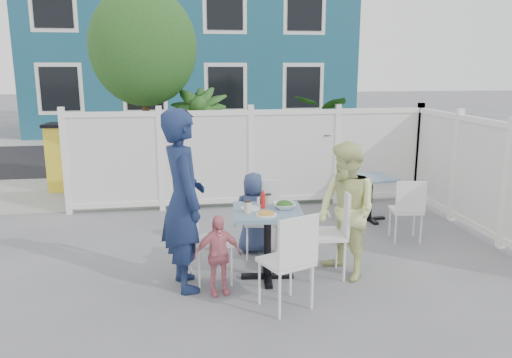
{
  "coord_description": "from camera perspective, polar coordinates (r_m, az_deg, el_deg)",
  "views": [
    {
      "loc": [
        -1.03,
        -5.53,
        2.27
      ],
      "look_at": [
        -0.2,
        -0.09,
        1.03
      ],
      "focal_mm": 35.0,
      "sensor_mm": 36.0,
      "label": 1
    }
  ],
  "objects": [
    {
      "name": "ground",
      "position": [
        6.07,
        1.75,
        -9.3
      ],
      "size": [
        80.0,
        80.0,
        0.0
      ],
      "primitive_type": "plane",
      "color": "slate"
    },
    {
      "name": "near_sidewalk",
      "position": [
        9.66,
        -2.33,
        -0.89
      ],
      "size": [
        24.0,
        2.6,
        0.01
      ],
      "primitive_type": "cube",
      "color": "gray",
      "rests_on": "ground"
    },
    {
      "name": "street",
      "position": [
        13.27,
        -4.12,
        2.82
      ],
      "size": [
        24.0,
        5.0,
        0.01
      ],
      "primitive_type": "cube",
      "color": "black",
      "rests_on": "ground"
    },
    {
      "name": "far_sidewalk",
      "position": [
        16.32,
        -5.01,
        4.67
      ],
      "size": [
        24.0,
        1.6,
        0.01
      ],
      "primitive_type": "cube",
      "color": "gray",
      "rests_on": "ground"
    },
    {
      "name": "building",
      "position": [
        19.55,
        -7.38,
        14.74
      ],
      "size": [
        11.0,
        6.0,
        6.0
      ],
      "color": "#175468",
      "rests_on": "ground"
    },
    {
      "name": "fence_back",
      "position": [
        8.15,
        -0.57,
        2.18
      ],
      "size": [
        5.86,
        0.08,
        1.6
      ],
      "color": "white",
      "rests_on": "ground"
    },
    {
      "name": "fence_right",
      "position": [
        7.49,
        24.1,
        0.11
      ],
      "size": [
        0.08,
        3.66,
        1.6
      ],
      "rotation": [
        0.0,
        0.0,
        1.57
      ],
      "color": "white",
      "rests_on": "ground"
    },
    {
      "name": "tree",
      "position": [
        8.85,
        -12.79,
        14.46
      ],
      "size": [
        1.8,
        1.62,
        3.59
      ],
      "color": "#382316",
      "rests_on": "ground"
    },
    {
      "name": "utility_cabinet",
      "position": [
        9.9,
        -20.73,
        2.16
      ],
      "size": [
        0.7,
        0.53,
        1.2
      ],
      "primitive_type": "cube",
      "rotation": [
        0.0,
        0.0,
        -0.11
      ],
      "color": "yellow",
      "rests_on": "ground"
    },
    {
      "name": "potted_shrub_a",
      "position": [
        8.73,
        -6.82,
        3.98
      ],
      "size": [
        1.35,
        1.35,
        1.92
      ],
      "primitive_type": "imported",
      "rotation": [
        0.0,
        0.0,
        5.98
      ],
      "color": "#1D4215",
      "rests_on": "ground"
    },
    {
      "name": "potted_shrub_b",
      "position": [
        8.93,
        6.1,
        3.82
      ],
      "size": [
        2.05,
        1.94,
        1.81
      ],
      "primitive_type": "imported",
      "rotation": [
        0.0,
        0.0,
        5.88
      ],
      "color": "#1D4215",
      "rests_on": "ground"
    },
    {
      "name": "main_table",
      "position": [
        5.39,
        1.32,
        -5.38
      ],
      "size": [
        0.81,
        0.81,
        0.78
      ],
      "rotation": [
        0.0,
        0.0,
        -0.11
      ],
      "color": "#49618C",
      "rests_on": "ground"
    },
    {
      "name": "spare_table",
      "position": [
        7.65,
        12.95,
        -0.83
      ],
      "size": [
        0.69,
        0.69,
        0.68
      ],
      "rotation": [
        0.0,
        0.0,
        0.09
      ],
      "color": "#49618C",
      "rests_on": "ground"
    },
    {
      "name": "chair_left",
      "position": [
        5.32,
        -6.15,
        -6.31
      ],
      "size": [
        0.5,
        0.51,
        0.94
      ],
      "rotation": [
        0.0,
        0.0,
        -1.35
      ],
      "color": "white",
      "rests_on": "ground"
    },
    {
      "name": "chair_right",
      "position": [
        5.55,
        8.8,
        -5.34
      ],
      "size": [
        0.46,
        0.48,
        0.97
      ],
      "rotation": [
        0.0,
        0.0,
        1.48
      ],
      "color": "white",
      "rests_on": "ground"
    },
    {
      "name": "chair_back",
      "position": [
        6.12,
        0.72,
        -3.83
      ],
      "size": [
        0.48,
        0.46,
        0.91
      ],
      "rotation": [
        0.0,
        0.0,
        2.97
      ],
      "color": "white",
      "rests_on": "ground"
    },
    {
      "name": "chair_near",
      "position": [
        4.72,
        4.03,
        -8.67
      ],
      "size": [
        0.56,
        0.55,
        0.96
      ],
      "rotation": [
        0.0,
        0.0,
        0.4
      ],
      "color": "white",
      "rests_on": "ground"
    },
    {
      "name": "chair_spare",
      "position": [
        6.83,
        16.98,
        -2.96
      ],
      "size": [
        0.44,
        0.43,
        0.85
      ],
      "rotation": [
        0.0,
        0.0,
        -0.17
      ],
      "color": "white",
      "rests_on": "ground"
    },
    {
      "name": "man",
      "position": [
        5.15,
        -8.31,
        -2.44
      ],
      "size": [
        0.59,
        0.77,
        1.88
      ],
      "primitive_type": "imported",
      "rotation": [
        0.0,
        0.0,
        1.8
      ],
      "color": "#18264B",
      "rests_on": "ground"
    },
    {
      "name": "woman",
      "position": [
        5.49,
        10.29,
        -3.64
      ],
      "size": [
        0.78,
        0.88,
        1.5
      ],
      "primitive_type": "imported",
      "rotation": [
        0.0,
        0.0,
        -1.23
      ],
      "color": "#D5E546",
      "rests_on": "ground"
    },
    {
      "name": "boy",
      "position": [
        6.2,
        -0.32,
        -3.86
      ],
      "size": [
        0.5,
        0.34,
        1.01
      ],
      "primitive_type": "imported",
      "rotation": [
        0.0,
        0.0,
        3.11
      ],
      "color": "navy",
      "rests_on": "ground"
    },
    {
      "name": "toddler",
      "position": [
        5.1,
        -4.39,
        -8.65
      ],
      "size": [
        0.52,
        0.29,
        0.84
      ],
      "primitive_type": "imported",
      "rotation": [
        0.0,
        0.0,
        0.18
      ],
      "color": "#DC7887",
      "rests_on": "ground"
    },
    {
      "name": "plate_main",
      "position": [
        5.16,
        1.18,
        -4.09
      ],
      "size": [
        0.22,
        0.22,
        0.01
      ],
      "primitive_type": "cylinder",
      "color": "white",
      "rests_on": "main_table"
    },
    {
      "name": "plate_side",
      "position": [
        5.4,
        -0.65,
        -3.33
      ],
      "size": [
        0.21,
        0.21,
        0.01
      ],
      "primitive_type": "cylinder",
      "color": "white",
      "rests_on": "main_table"
    },
    {
      "name": "salad_bowl",
      "position": [
        5.41,
        3.27,
        -3.08
      ],
      "size": [
        0.24,
        0.24,
        0.06
      ],
      "primitive_type": "imported",
      "color": "white",
      "rests_on": "main_table"
    },
    {
      "name": "coffee_cup_a",
      "position": [
        5.23,
        -0.97,
        -3.25
      ],
      "size": [
        0.08,
        0.08,
        0.12
      ],
      "primitive_type": "cylinder",
      "color": "beige",
      "rests_on": "main_table"
    },
    {
      "name": "coffee_cup_b",
      "position": [
        5.55,
        1.37,
        -2.38
      ],
      "size": [
        0.07,
        0.07,
        0.11
      ],
      "primitive_type": "cylinder",
      "color": "beige",
      "rests_on": "main_table"
    },
    {
      "name": "ketchup_bottle",
      "position": [
        5.39,
        0.8,
        -2.52
      ],
      "size": [
        0.05,
        0.05,
        0.16
      ],
      "primitive_type": "cylinder",
      "color": "red",
      "rests_on": "main_table"
    },
    {
      "name": "salt_shaker",
      "position": [
        5.56,
        0.29,
        -2.52
      ],
      "size": [
        0.03,
        0.03,
        0.08
      ],
      "primitive_type": "cylinder",
      "color": "white",
      "rests_on": "main_table"
    },
    {
      "name": "pepper_shaker",
      "position": [
        5.57,
        0.48,
        -2.54
      ],
      "size": [
        0.03,
        0.03,
        0.07
      ],
      "primitive_type": "cylinder",
      "color": "black",
      "rests_on": "main_table"
    }
  ]
}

